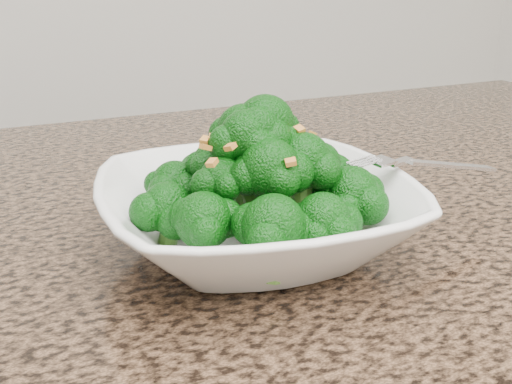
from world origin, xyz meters
name	(u,v)px	position (x,y,z in m)	size (l,w,h in m)	color
granite_counter	(216,275)	(0.00, 0.30, 0.89)	(1.64, 1.04, 0.03)	brown
bowl	(256,215)	(0.04, 0.30, 0.93)	(0.25, 0.25, 0.06)	white
broccoli_pile	(256,131)	(0.04, 0.30, 1.00)	(0.22, 0.22, 0.08)	#084C09
garlic_topping	(256,75)	(0.04, 0.30, 1.04)	(0.13, 0.13, 0.01)	orange
fork	(404,162)	(0.16, 0.27, 0.97)	(0.17, 0.03, 0.01)	silver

